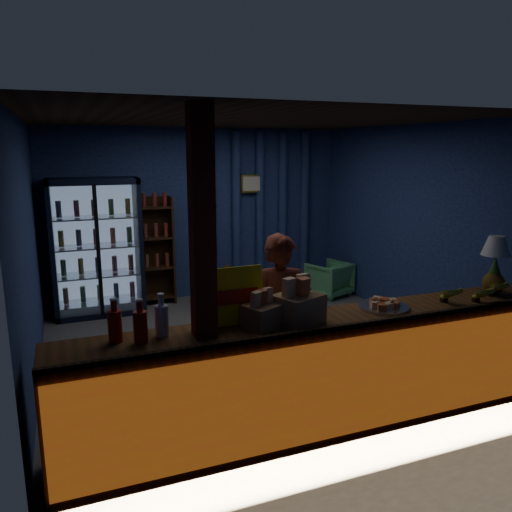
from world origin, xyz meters
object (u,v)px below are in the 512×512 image
(shopkeeper, at_px, (281,320))
(pastry_tray, at_px, (383,305))
(green_chair, at_px, (329,279))
(table_lamp, at_px, (496,248))

(shopkeeper, height_order, pastry_tray, shopkeeper)
(shopkeeper, height_order, green_chair, shopkeeper)
(pastry_tray, bearing_deg, green_chair, 67.62)
(shopkeeper, bearing_deg, green_chair, 70.63)
(green_chair, height_order, table_lamp, table_lamp)
(table_lamp, bearing_deg, shopkeeper, 169.30)
(green_chair, bearing_deg, table_lamp, 69.70)
(table_lamp, bearing_deg, pastry_tray, -175.99)
(green_chair, bearing_deg, shopkeeper, 33.43)
(shopkeeper, height_order, table_lamp, shopkeeper)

